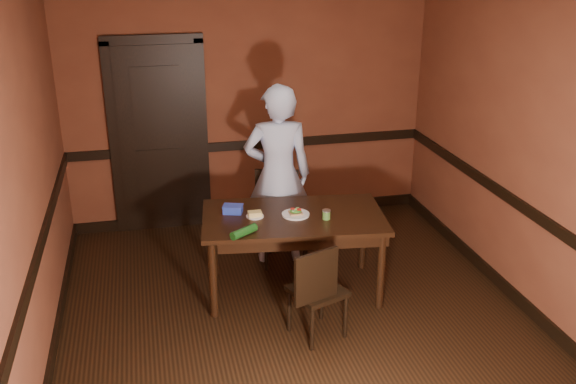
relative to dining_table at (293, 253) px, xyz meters
name	(u,v)px	position (x,y,z in m)	size (l,w,h in m)	color
floor	(297,320)	(-0.09, -0.51, -0.38)	(4.00, 4.50, 0.01)	black
wall_back	(249,105)	(-0.09, 1.74, 0.97)	(4.00, 0.02, 2.70)	brown
wall_front	(414,331)	(-0.09, -2.76, 0.97)	(4.00, 0.02, 2.70)	brown
wall_left	(28,194)	(-2.09, -0.51, 0.97)	(0.02, 4.50, 2.70)	brown
wall_right	(526,154)	(1.91, -0.51, 0.97)	(0.02, 4.50, 2.70)	brown
dado_back	(250,145)	(-0.09, 1.73, 0.52)	(4.00, 0.03, 0.10)	black
dado_left	(39,250)	(-2.07, -0.51, 0.52)	(0.03, 4.50, 0.10)	black
dado_right	(518,203)	(1.90, -0.51, 0.52)	(0.03, 4.50, 0.10)	black
baseboard_back	(252,213)	(-0.09, 1.73, -0.32)	(4.00, 0.03, 0.12)	black
baseboard_left	(54,344)	(-2.07, -0.51, -0.32)	(0.03, 4.50, 0.12)	black
baseboard_right	(506,287)	(1.90, -0.51, -0.32)	(0.03, 4.50, 0.12)	black
door	(159,135)	(-1.09, 1.71, 0.71)	(1.05, 0.07, 2.20)	black
dining_table	(293,253)	(0.00, 0.00, 0.00)	(1.62, 0.91, 0.76)	black
chair_far	(287,220)	(0.07, 0.55, 0.09)	(0.44, 0.44, 0.93)	black
chair_near	(318,289)	(0.02, -0.74, 0.04)	(0.39, 0.39, 0.84)	black
person	(278,175)	(0.00, 0.65, 0.53)	(0.66, 0.43, 1.81)	#B0C1E4
sandwich_plate	(296,213)	(0.02, 0.00, 0.40)	(0.25, 0.25, 0.06)	white
sauce_jar	(326,214)	(0.26, -0.14, 0.42)	(0.07, 0.07, 0.09)	#4E8335
cheese_saucer	(255,215)	(-0.34, 0.05, 0.40)	(0.16, 0.16, 0.05)	white
food_tub	(233,209)	(-0.52, 0.17, 0.42)	(0.21, 0.17, 0.07)	blue
wrapped_veg	(244,232)	(-0.50, -0.32, 0.42)	(0.07, 0.07, 0.26)	#154414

